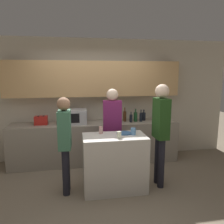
{
  "coord_description": "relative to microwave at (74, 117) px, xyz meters",
  "views": [
    {
      "loc": [
        -0.4,
        -3.23,
        1.93
      ],
      "look_at": [
        0.2,
        0.4,
        1.29
      ],
      "focal_mm": 35.0,
      "sensor_mm": 36.0,
      "label": 1
    }
  ],
  "objects": [
    {
      "name": "bottle_0",
      "position": [
        0.98,
        0.06,
        -0.03
      ],
      "size": [
        0.08,
        0.08,
        0.32
      ],
      "color": "black",
      "rests_on": "back_counter"
    },
    {
      "name": "person_center",
      "position": [
        0.71,
        -0.68,
        -0.05
      ],
      "size": [
        0.36,
        0.22,
        1.66
      ],
      "rotation": [
        0.0,
        0.0,
        -3.24
      ],
      "color": "black",
      "rests_on": "ground_plane"
    },
    {
      "name": "person_right",
      "position": [
        1.45,
        -1.21,
        0.02
      ],
      "size": [
        0.23,
        0.34,
        1.77
      ],
      "rotation": [
        0.0,
        0.0,
        -4.7
      ],
      "color": "black",
      "rests_on": "ground_plane"
    },
    {
      "name": "cup_2",
      "position": [
        0.45,
        -1.05,
        -0.04
      ],
      "size": [
        0.07,
        0.07,
        0.12
      ],
      "color": "#DAA299",
      "rests_on": "kitchen_island"
    },
    {
      "name": "back_counter",
      "position": [
        0.45,
        0.01,
        -0.59
      ],
      "size": [
        3.6,
        0.62,
        0.89
      ],
      "color": "gray",
      "rests_on": "ground_plane"
    },
    {
      "name": "bottle_1",
      "position": [
        1.11,
        0.04,
        -0.03
      ],
      "size": [
        0.07,
        0.07,
        0.31
      ],
      "color": "#472814",
      "rests_on": "back_counter"
    },
    {
      "name": "bottle_2",
      "position": [
        1.22,
        -0.07,
        -0.06
      ],
      "size": [
        0.06,
        0.06,
        0.23
      ],
      "color": "black",
      "rests_on": "back_counter"
    },
    {
      "name": "kitchen_island",
      "position": [
        0.65,
        -1.23,
        -0.57
      ],
      "size": [
        1.03,
        0.58,
        0.94
      ],
      "color": "beige",
      "rests_on": "ground_plane"
    },
    {
      "name": "cup_0",
      "position": [
        0.7,
        -1.35,
        -0.05
      ],
      "size": [
        0.07,
        0.07,
        0.1
      ],
      "color": "silver",
      "rests_on": "kitchen_island"
    },
    {
      "name": "plate_on_island",
      "position": [
        0.84,
        -1.12,
        -0.09
      ],
      "size": [
        0.26,
        0.26,
        0.01
      ],
      "color": "#2D5684",
      "rests_on": "kitchen_island"
    },
    {
      "name": "microwave",
      "position": [
        0.0,
        0.0,
        0.0
      ],
      "size": [
        0.52,
        0.39,
        0.3
      ],
      "color": "#B7BABC",
      "rests_on": "back_counter"
    },
    {
      "name": "ground_plane",
      "position": [
        0.45,
        -1.38,
        -1.04
      ],
      "size": [
        14.0,
        14.0,
        0.0
      ],
      "primitive_type": "plane",
      "color": "#7F705B"
    },
    {
      "name": "person_left",
      "position": [
        -0.14,
        -1.2,
        -0.11
      ],
      "size": [
        0.21,
        0.35,
        1.58
      ],
      "rotation": [
        0.0,
        0.0,
        -1.61
      ],
      "color": "black",
      "rests_on": "ground_plane"
    },
    {
      "name": "toaster",
      "position": [
        -0.68,
        0.0,
        -0.06
      ],
      "size": [
        0.26,
        0.16,
        0.18
      ],
      "color": "#B21E19",
      "rests_on": "back_counter"
    },
    {
      "name": "back_wall",
      "position": [
        0.45,
        0.28,
        0.5
      ],
      "size": [
        6.4,
        0.4,
        2.7
      ],
      "color": "beige",
      "rests_on": "ground_plane"
    },
    {
      "name": "cup_1",
      "position": [
        0.97,
        -1.21,
        -0.05
      ],
      "size": [
        0.09,
        0.09,
        0.11
      ],
      "color": "#6197CE",
      "rests_on": "kitchen_island"
    },
    {
      "name": "potted_plant",
      "position": [
        1.82,
        0.0,
        0.05
      ],
      "size": [
        0.14,
        0.14,
        0.39
      ],
      "color": "brown",
      "rests_on": "back_counter"
    },
    {
      "name": "bottle_5",
      "position": [
        1.56,
        0.07,
        -0.06
      ],
      "size": [
        0.09,
        0.09,
        0.25
      ],
      "color": "black",
      "rests_on": "back_counter"
    },
    {
      "name": "bottle_3",
      "position": [
        1.34,
        -0.02,
        -0.04
      ],
      "size": [
        0.08,
        0.08,
        0.28
      ],
      "color": "#194723",
      "rests_on": "back_counter"
    },
    {
      "name": "bottle_4",
      "position": [
        1.45,
        -0.05,
        -0.05
      ],
      "size": [
        0.06,
        0.06,
        0.27
      ],
      "color": "black",
      "rests_on": "back_counter"
    }
  ]
}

